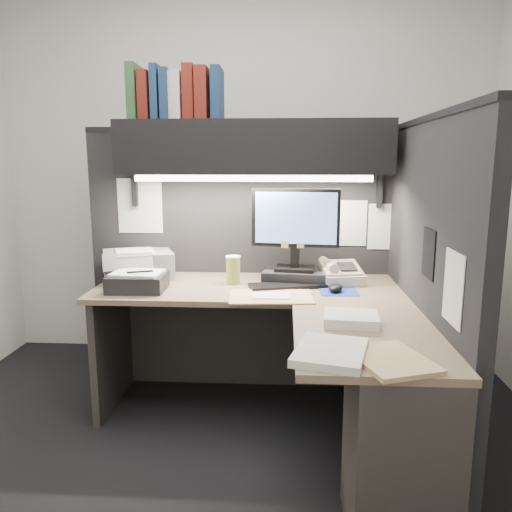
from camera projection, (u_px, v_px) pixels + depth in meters
The scene contains 22 objects.
floor at pixel (219, 460), 2.41m from camera, with size 3.50×3.50×0.00m, color black.
wall_back at pixel (244, 172), 3.63m from camera, with size 3.50×0.04×2.70m, color silver.
wall_front at pixel (60, 212), 0.69m from camera, with size 3.50×0.04×2.70m, color silver.
partition_back at pixel (241, 261), 3.17m from camera, with size 1.90×0.06×1.60m, color black.
partition_right at pixel (425, 294), 2.38m from camera, with size 0.06×1.50×1.60m, color black.
desk at pixel (309, 377), 2.30m from camera, with size 1.70×1.53×0.73m.
overhead_shelf at pixel (254, 148), 2.86m from camera, with size 1.55×0.34×0.30m, color black.
task_light_tube at pixel (252, 178), 2.76m from camera, with size 0.04×0.04×1.32m, color white.
monitor at pixel (295, 246), 2.87m from camera, with size 0.50×0.26×0.54m.
keyboard at pixel (288, 286), 2.78m from camera, with size 0.43×0.14×0.02m, color black.
mousepad at pixel (339, 292), 2.68m from camera, with size 0.20×0.18×0.00m, color navy.
mouse at pixel (336, 288), 2.67m from camera, with size 0.07×0.11×0.04m, color black.
telephone at pixel (340, 274), 2.89m from camera, with size 0.24×0.25×0.10m, color beige.
coffee_cup at pixel (233, 271), 2.86m from camera, with size 0.08×0.08×0.15m, color #BAB64A.
printer at pixel (138, 264), 3.02m from camera, with size 0.40×0.34×0.16m, color gray.
notebook_stack at pixel (138, 282), 2.72m from camera, with size 0.30×0.25×0.09m, color black.
open_folder at pixel (271, 297), 2.57m from camera, with size 0.43×0.28×0.01m, color tan.
paper_stack_a at pixel (351, 319), 2.15m from camera, with size 0.23×0.19×0.04m, color white.
paper_stack_b at pixel (330, 352), 1.79m from camera, with size 0.24×0.30×0.03m, color white.
manila_stack at pixel (391, 360), 1.74m from camera, with size 0.24×0.30×0.02m, color tan.
binder_row at pixel (177, 95), 2.83m from camera, with size 0.52×0.25×0.31m.
pinned_papers at pixel (306, 229), 2.74m from camera, with size 1.76×1.31×0.51m.
Camera 1 is at (0.31, -2.17, 1.42)m, focal length 35.00 mm.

